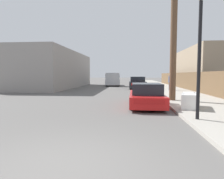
{
  "coord_description": "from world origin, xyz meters",
  "views": [
    {
      "loc": [
        1.23,
        -3.33,
        1.68
      ],
      "look_at": [
        0.17,
        8.16,
        0.82
      ],
      "focal_mm": 32.0,
      "sensor_mm": 36.0,
      "label": 1
    }
  ],
  "objects": [
    {
      "name": "street_lamp",
      "position": [
        3.59,
        3.84,
        2.65
      ],
      "size": [
        0.26,
        0.26,
        4.31
      ],
      "color": "black",
      "rests_on": "sidewalk_curb"
    },
    {
      "name": "ground_plane",
      "position": [
        0.0,
        0.0,
        0.0
      ],
      "size": [
        220.0,
        220.0,
        0.0
      ],
      "primitive_type": "plane",
      "color": "#595654"
    },
    {
      "name": "pickup_truck",
      "position": [
        -1.43,
        26.32,
        0.95
      ],
      "size": [
        2.48,
        5.53,
        1.93
      ],
      "rotation": [
        0.0,
        0.0,
        3.22
      ],
      "color": "silver",
      "rests_on": "ground"
    },
    {
      "name": "parked_sports_car_red",
      "position": [
        2.07,
        7.37,
        0.56
      ],
      "size": [
        1.77,
        4.49,
        1.23
      ],
      "rotation": [
        0.0,
        0.0,
        -0.01
      ],
      "color": "red",
      "rests_on": "ground"
    },
    {
      "name": "car_parked_mid",
      "position": [
        2.05,
        20.44,
        0.67
      ],
      "size": [
        1.94,
        4.13,
        1.45
      ],
      "rotation": [
        0.0,
        0.0,
        0.01
      ],
      "color": "black",
      "rests_on": "ground"
    },
    {
      "name": "utility_pole",
      "position": [
        3.81,
        9.18,
        3.9
      ],
      "size": [
        1.8,
        0.38,
        7.42
      ],
      "color": "brown",
      "rests_on": "sidewalk_curb"
    },
    {
      "name": "wooden_fence",
      "position": [
        7.25,
        18.85,
        1.02
      ],
      "size": [
        0.08,
        34.2,
        1.81
      ],
      "primitive_type": "cube",
      "color": "brown",
      "rests_on": "sidewalk_curb"
    },
    {
      "name": "building_right_house",
      "position": [
        11.04,
        22.55,
        2.44
      ],
      "size": [
        6.0,
        12.36,
        4.87
      ],
      "primitive_type": "cube",
      "color": "gray",
      "rests_on": "ground"
    },
    {
      "name": "building_left_block",
      "position": [
        -9.29,
        22.58,
        2.33
      ],
      "size": [
        7.0,
        16.58,
        4.66
      ],
      "primitive_type": "cube",
      "color": "gray",
      "rests_on": "ground"
    },
    {
      "name": "discarded_fridge",
      "position": [
        4.04,
        6.37,
        0.46
      ],
      "size": [
        1.15,
        1.83,
        0.71
      ],
      "rotation": [
        0.0,
        0.0,
        -0.29
      ],
      "color": "white",
      "rests_on": "sidewalk_curb"
    },
    {
      "name": "car_parked_far",
      "position": [
        2.32,
        27.36,
        0.6
      ],
      "size": [
        1.88,
        4.54,
        1.27
      ],
      "rotation": [
        0.0,
        0.0,
        -0.03
      ],
      "color": "silver",
      "rests_on": "ground"
    },
    {
      "name": "pedestrian",
      "position": [
        5.21,
        17.12,
        0.98
      ],
      "size": [
        0.34,
        0.34,
        1.67
      ],
      "color": "#282D42",
      "rests_on": "sidewalk_curb"
    },
    {
      "name": "sidewalk_curb",
      "position": [
        5.3,
        23.5,
        0.06
      ],
      "size": [
        4.2,
        63.0,
        0.12
      ],
      "primitive_type": "cube",
      "color": "#9E998E",
      "rests_on": "ground"
    }
  ]
}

